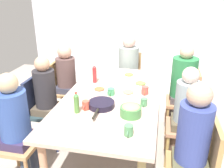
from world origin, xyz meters
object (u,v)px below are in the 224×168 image
object	(u,v)px
chair_2	(10,138)
person_3	(67,76)
person_4	(128,64)
chair_6	(199,164)
cup_5	(86,105)
chair_1	(192,123)
person_5	(183,81)
person_1	(185,109)
serving_pan	(101,104)
dining_table	(112,102)
chair_3	(62,87)
cup_1	(144,102)
cup_6	(145,90)
cup_2	(129,130)
cup_3	(111,92)
chair_4	(129,76)
person_0	(47,95)
plate_1	(99,90)
cup_4	(116,79)
plate_2	(128,93)
bottle_0	(76,103)
cup_0	(111,68)
chair_5	(187,98)
plate_3	(141,84)
person_2	(15,121)
bottle_1	(95,74)
chair_0	(41,107)
plate_0	(129,75)
person_6	(191,140)

from	to	relation	value
chair_2	person_3	world-z (taller)	person_3
person_4	chair_6	size ratio (longest dim) A/B	1.37
person_3	cup_5	bearing A→B (deg)	31.14
chair_1	person_5	bearing A→B (deg)	-172.46
person_1	serving_pan	xyz separation A→B (m)	(0.29, -0.88, 0.10)
dining_table	chair_3	world-z (taller)	chair_3
cup_1	cup_6	size ratio (longest dim) A/B	0.93
chair_2	chair_3	world-z (taller)	same
person_5	cup_2	world-z (taller)	person_5
cup_2	cup_3	bearing A→B (deg)	-157.39
person_3	chair_4	world-z (taller)	person_3
person_0	cup_6	bearing A→B (deg)	96.17
person_0	chair_1	distance (m)	1.75
person_4	plate_1	world-z (taller)	person_4
cup_2	cup_4	bearing A→B (deg)	-163.77
person_1	plate_2	xyz separation A→B (m)	(-0.10, -0.65, 0.09)
dining_table	bottle_0	world-z (taller)	bottle_0
plate_1	cup_0	world-z (taller)	cup_0
chair_5	cup_1	xyz separation A→B (m)	(0.84, -0.54, 0.29)
dining_table	plate_1	world-z (taller)	plate_1
cup_6	plate_3	bearing A→B (deg)	-164.26
person_2	bottle_1	world-z (taller)	person_2
chair_0	person_2	bearing A→B (deg)	7.71
chair_6	cup_3	size ratio (longest dim) A/B	7.42
cup_1	cup_5	size ratio (longest dim) A/B	0.97
person_0	person_4	xyz separation A→B (m)	(-1.30, 0.82, 0.05)
person_1	cup_1	distance (m)	0.49
chair_1	cup_5	world-z (taller)	chair_1
plate_3	bottle_1	xyz separation A→B (m)	(0.04, -0.60, 0.10)
person_4	cup_6	distance (m)	1.22
bottle_1	dining_table	bearing A→B (deg)	40.34
chair_3	plate_0	size ratio (longest dim) A/B	3.90
cup_4	cup_5	bearing A→B (deg)	-11.35
dining_table	cup_4	distance (m)	0.45
person_0	chair_4	xyz separation A→B (m)	(-1.38, 0.82, -0.18)
chair_4	cup_4	bearing A→B (deg)	-2.27
person_1	chair_4	world-z (taller)	person_1
serving_pan	cup_2	size ratio (longest dim) A/B	3.98
person_6	plate_2	world-z (taller)	person_6
person_3	person_6	xyz separation A→B (m)	(1.34, 1.65, 0.04)
chair_0	chair_4	distance (m)	1.66
person_3	cup_2	bearing A→B (deg)	38.62
chair_5	chair_3	bearing A→B (deg)	-90.00
chair_2	cup_6	distance (m)	1.54
plate_1	bottle_1	distance (m)	0.30
person_6	plate_2	size ratio (longest dim) A/B	5.42
chair_3	person_4	world-z (taller)	person_4
cup_5	cup_0	bearing A→B (deg)	179.97
plate_0	cup_6	world-z (taller)	cup_6
dining_table	person_2	distance (m)	1.06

